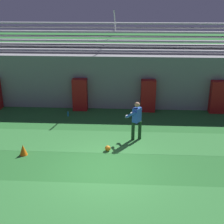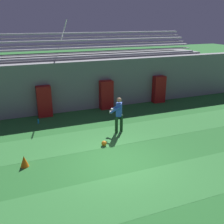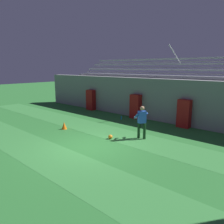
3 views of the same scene
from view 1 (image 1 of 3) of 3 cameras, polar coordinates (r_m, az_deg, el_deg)
The scene contains 12 objects.
ground_plane at distance 11.11m, azimuth -1.20°, elevation -10.52°, with size 80.00×80.00×0.00m, color #286B2D.
turf_stripe_mid at distance 9.57m, azimuth -2.07°, elevation -16.37°, with size 28.00×2.06×0.01m, color #337A38.
turf_stripe_far at distance 13.08m, azimuth -0.47°, elevation -5.39°, with size 28.00×2.06×0.01m, color #337A38.
back_wall at distance 16.57m, azimuth 0.44°, elevation 5.52°, with size 24.00×0.60×2.80m, color gray.
padding_pillar_gate_left at distance 16.38m, azimuth -5.87°, elevation 3.17°, with size 0.76×0.44×1.67m, color maroon.
padding_pillar_gate_right at distance 16.22m, azimuth 6.62°, elevation 2.96°, with size 0.76×0.44×1.67m, color maroon.
padding_pillar_far_right at distance 16.81m, azimuth 18.74°, elevation 2.62°, with size 0.76×0.44×1.67m, color maroon.
bleacher_stand at distance 18.47m, azimuth 0.74°, elevation 7.45°, with size 18.00×3.35×5.03m.
goalkeeper at distance 12.91m, azimuth 4.48°, elevation -1.18°, with size 0.71×0.73×1.67m.
soccer_ball at distance 12.29m, azimuth -0.79°, elevation -6.65°, with size 0.22×0.22×0.22m, color orange.
traffic_cone at distance 12.43m, azimuth -15.93°, elevation -6.67°, with size 0.30×0.30×0.42m, color orange.
water_bottle at distance 15.80m, azimuth -8.05°, elevation -0.36°, with size 0.07×0.07×0.24m, color #1E8CD8.
Camera 1 is at (0.75, -9.46, 5.79)m, focal length 50.00 mm.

